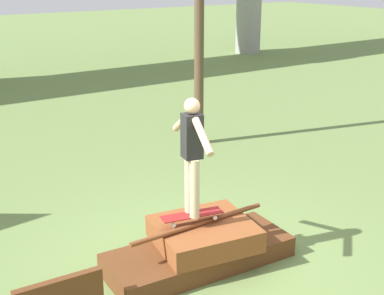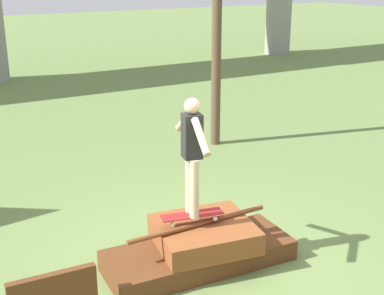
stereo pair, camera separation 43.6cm
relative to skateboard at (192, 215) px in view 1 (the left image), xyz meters
The scene contains 4 objects.
ground_plane 0.69m from the skateboard, 48.68° to the right, with size 80.00×80.00×0.00m, color olive.
scrap_pile 0.46m from the skateboard, 34.51° to the right, with size 2.47×1.28×0.61m.
skateboard is the anchor object (origin of this frame).
skater 0.87m from the skateboard, 90.00° to the left, with size 0.33×1.14×1.49m.
Camera 1 is at (-3.47, -4.94, 3.63)m, focal length 50.00 mm.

